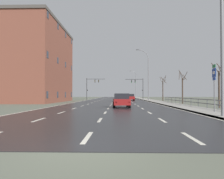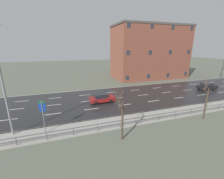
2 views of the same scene
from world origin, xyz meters
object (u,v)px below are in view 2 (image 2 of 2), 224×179
highway_sign (43,113)px  brick_building (149,52)px  car_distant (102,98)px  street_lamp_foreground (3,84)px  car_far_right (207,86)px

highway_sign → brick_building: bearing=131.2°
car_distant → highway_sign: bearing=-51.7°
car_distant → brick_building: (-16.55, 18.90, 6.64)m
street_lamp_foreground → car_distant: (-6.11, 11.30, -4.73)m
highway_sign → street_lamp_foreground: bearing=-105.8°
highway_sign → brick_building: 36.17m
car_far_right → brick_building: 18.16m
car_distant → brick_building: size_ratio=0.20×
car_far_right → street_lamp_foreground: bearing=-78.5°
street_lamp_foreground → car_distant: bearing=118.4°
car_distant → brick_building: brick_building is taller
car_far_right → car_distant: same height
brick_building → car_distant: bearing=-48.8°
street_lamp_foreground → car_distant: street_lamp_foreground is taller
car_far_right → brick_building: bearing=-163.0°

